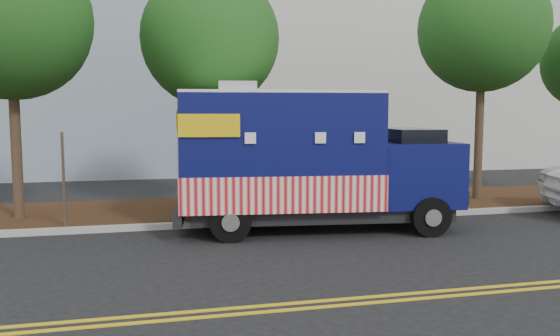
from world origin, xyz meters
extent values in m
plane|color=black|center=(0.00, 0.00, 0.00)|extent=(120.00, 120.00, 0.00)
cube|color=#9E9E99|center=(0.00, 1.40, 0.07)|extent=(120.00, 0.18, 0.15)
cube|color=#301E0D|center=(0.00, 3.50, 0.07)|extent=(120.00, 4.00, 0.15)
cube|color=gold|center=(0.00, -4.45, 0.01)|extent=(120.00, 0.10, 0.01)
cube|color=gold|center=(0.00, -4.70, 0.01)|extent=(120.00, 0.10, 0.01)
cylinder|color=#38281C|center=(-5.87, 2.98, 2.09)|extent=(0.26, 0.26, 4.17)
sphere|color=#184F16|center=(-5.87, 2.98, 5.18)|extent=(4.01, 4.01, 4.01)
cylinder|color=#38281C|center=(-0.81, 3.65, 1.99)|extent=(0.26, 0.26, 3.98)
sphere|color=#184F16|center=(-0.81, 3.65, 4.96)|extent=(3.91, 3.91, 3.91)
cylinder|color=#38281C|center=(7.53, 3.13, 2.24)|extent=(0.26, 0.26, 4.48)
sphere|color=#184F16|center=(7.53, 3.13, 5.47)|extent=(3.94, 3.94, 3.94)
cube|color=#473828|center=(-4.55, 1.55, 1.20)|extent=(0.06, 0.06, 2.40)
cube|color=black|center=(1.47, 0.57, 0.46)|extent=(6.36, 2.78, 0.31)
cube|color=#0A0E4B|center=(0.48, 0.69, 1.98)|extent=(4.88, 3.04, 2.64)
cube|color=red|center=(0.48, 0.69, 1.04)|extent=(4.93, 3.11, 0.82)
cube|color=white|center=(0.48, 0.69, 3.32)|extent=(4.88, 3.04, 0.07)
cube|color=#B7B7BA|center=(-0.50, 0.80, 3.46)|extent=(0.97, 0.97, 0.24)
cube|color=#0A0E4B|center=(3.76, 0.31, 1.37)|extent=(2.24, 2.57, 1.54)
cube|color=black|center=(3.71, 0.32, 2.11)|extent=(1.34, 2.26, 0.71)
cube|color=black|center=(4.77, 0.19, 0.86)|extent=(0.34, 2.19, 0.33)
cube|color=black|center=(-1.86, 0.96, 0.49)|extent=(0.48, 2.48, 0.31)
cube|color=#B7B7BA|center=(-1.83, 0.95, 2.03)|extent=(0.27, 1.97, 2.09)
cube|color=#B7B7BA|center=(0.96, 1.95, 2.03)|extent=(1.97, 0.27, 1.21)
cube|color=yellow|center=(-1.30, -0.42, 2.58)|extent=(1.31, 0.17, 0.49)
cube|color=yellow|center=(-1.00, 2.18, 2.58)|extent=(1.31, 0.17, 0.49)
cylinder|color=black|center=(3.74, -0.82, 0.46)|extent=(0.95, 0.41, 0.92)
cylinder|color=black|center=(4.00, 1.41, 0.46)|extent=(0.95, 0.41, 0.92)
cylinder|color=black|center=(-0.85, -0.29, 0.46)|extent=(0.95, 0.41, 0.92)
cylinder|color=black|center=(-0.59, 1.94, 0.46)|extent=(0.95, 0.41, 0.92)
camera|label=1|loc=(-2.53, -12.11, 2.84)|focal=35.00mm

